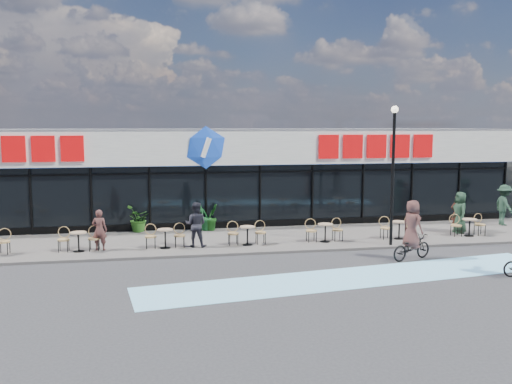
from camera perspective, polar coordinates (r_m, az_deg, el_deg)
ground at (r=18.10m, az=-3.28°, el=-8.29°), size 120.00×120.00×0.00m
sidewalk at (r=22.44m, az=-4.70°, el=-5.16°), size 44.00×5.00×0.10m
bike_lane at (r=17.63m, az=10.51°, el=-8.80°), size 14.17×4.13×0.01m
building at (r=27.45m, az=-5.86°, el=1.90°), size 30.60×6.57×4.75m
lamp_post at (r=21.64m, az=14.23°, el=2.90°), size 0.28×0.28×5.42m
bistro_set_2 at (r=21.36m, az=-18.15°, el=-4.73°), size 1.54×0.62×0.90m
bistro_set_3 at (r=21.15m, az=-9.54°, el=-4.58°), size 1.54×0.62×0.90m
bistro_set_4 at (r=21.43m, az=-0.95°, el=-4.34°), size 1.54×0.62×0.90m
bistro_set_5 at (r=22.16m, az=7.23°, el=-4.01°), size 1.54×0.62×0.90m
bistro_set_6 at (r=23.31m, az=14.75°, el=-3.64°), size 1.54×0.62×0.90m
bistro_set_7 at (r=24.82m, az=21.45°, el=-3.26°), size 1.54×0.62×0.90m
potted_plant_left at (r=24.43m, az=-12.26°, el=-2.77°), size 1.02×1.15×1.17m
potted_plant_mid at (r=24.28m, az=-5.52°, el=-2.57°), size 0.90×0.90×1.28m
potted_plant_right at (r=24.36m, az=-4.71°, el=-2.64°), size 0.80×0.84×1.19m
patron_left at (r=21.21m, az=-16.14°, el=-3.85°), size 0.63×0.48×1.55m
patron_right at (r=21.09m, az=-6.36°, el=-3.41°), size 1.01×0.89×1.75m
pedestrian_a at (r=25.23m, az=20.69°, el=-2.03°), size 0.69×0.95×1.81m
pedestrian_b at (r=28.00m, az=24.67°, el=-1.25°), size 0.81×1.29×1.91m
pedestrian_c at (r=25.69m, az=20.41°, el=-2.07°), size 0.62×0.43×1.62m
cyclist_b at (r=20.11m, az=16.08°, el=-4.58°), size 1.86×1.20×2.15m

